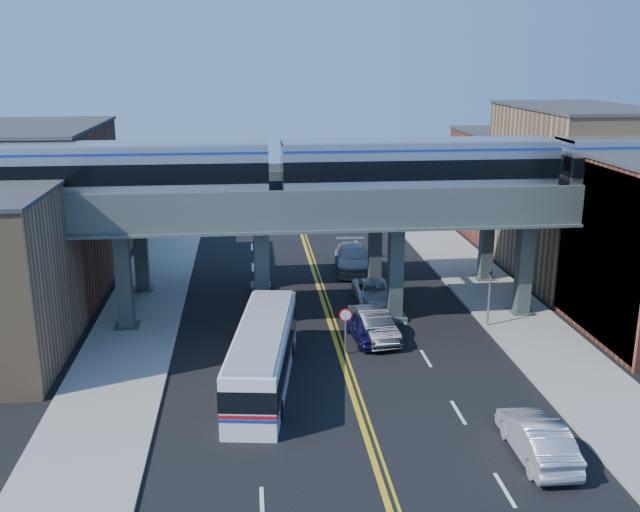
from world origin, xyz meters
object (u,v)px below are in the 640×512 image
(stop_sign, at_px, (346,324))
(car_lane_d, at_px, (353,258))
(car_parked_curb, at_px, (537,438))
(car_lane_a, at_px, (367,327))
(car_lane_b, at_px, (374,324))
(transit_bus, at_px, (263,356))
(car_lane_c, at_px, (373,293))
(transit_train, at_px, (418,167))
(traffic_signal, at_px, (490,291))

(stop_sign, height_order, car_lane_d, stop_sign)
(car_lane_d, xyz_separation_m, car_parked_curb, (3.54, -26.40, -0.09))
(car_lane_a, xyz_separation_m, car_lane_b, (0.43, 0.23, 0.07))
(transit_bus, xyz_separation_m, car_lane_c, (7.43, 11.22, -0.78))
(car_lane_a, bearing_deg, car_lane_b, 22.41)
(stop_sign, relative_size, car_lane_c, 0.53)
(transit_train, relative_size, car_lane_d, 7.65)
(car_lane_b, height_order, car_lane_d, car_lane_d)
(stop_sign, bearing_deg, car_lane_b, 47.56)
(car_lane_d, bearing_deg, stop_sign, -95.81)
(traffic_signal, height_order, car_lane_c, traffic_signal)
(transit_train, distance_m, transit_bus, 14.67)
(car_lane_c, bearing_deg, car_parked_curb, -78.95)
(traffic_signal, height_order, transit_bus, traffic_signal)
(stop_sign, height_order, traffic_signal, traffic_signal)
(traffic_signal, relative_size, car_lane_d, 0.64)
(car_lane_c, bearing_deg, car_lane_a, -101.85)
(transit_train, relative_size, stop_sign, 18.60)
(car_lane_a, height_order, car_lane_b, car_lane_b)
(car_lane_b, bearing_deg, transit_train, 36.85)
(stop_sign, relative_size, traffic_signal, 0.64)
(stop_sign, height_order, car_parked_curb, stop_sign)
(transit_train, bearing_deg, traffic_signal, -26.26)
(transit_bus, distance_m, car_lane_d, 19.99)
(car_lane_c, xyz_separation_m, car_parked_curb, (3.30, -18.98, 0.14))
(car_parked_curb, bearing_deg, car_lane_b, -71.12)
(stop_sign, bearing_deg, transit_train, 45.89)
(traffic_signal, height_order, car_parked_curb, traffic_signal)
(car_lane_a, bearing_deg, transit_bus, -146.16)
(stop_sign, bearing_deg, car_lane_c, 70.05)
(car_lane_b, distance_m, car_parked_curb, 13.70)
(stop_sign, height_order, car_lane_c, stop_sign)
(car_lane_b, bearing_deg, car_lane_d, 78.81)
(car_lane_c, bearing_deg, stop_sign, -108.78)
(traffic_signal, bearing_deg, transit_train, 153.74)
(transit_train, bearing_deg, car_parked_curb, -84.99)
(car_lane_b, bearing_deg, car_lane_c, 72.56)
(transit_bus, height_order, car_lane_b, transit_bus)
(car_lane_b, xyz_separation_m, car_lane_c, (1.01, 5.97, -0.13))
(traffic_signal, distance_m, car_lane_b, 7.18)
(stop_sign, distance_m, car_lane_d, 15.76)
(car_lane_a, height_order, car_lane_c, car_lane_a)
(transit_train, bearing_deg, transit_bus, -138.95)
(car_lane_a, distance_m, car_lane_d, 13.68)
(traffic_signal, relative_size, car_parked_curb, 0.81)
(car_lane_d, height_order, car_parked_curb, car_lane_d)
(traffic_signal, distance_m, car_lane_a, 7.64)
(traffic_signal, height_order, car_lane_a, traffic_signal)
(car_parked_curb, bearing_deg, car_lane_a, -69.09)
(transit_bus, bearing_deg, stop_sign, -47.08)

